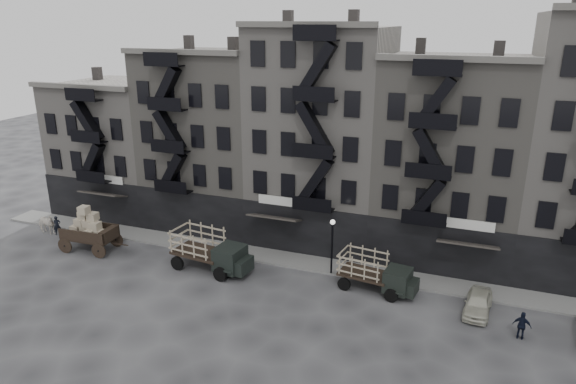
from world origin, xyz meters
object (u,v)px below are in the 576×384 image
(pedestrian_mid, at_px, (220,263))
(horse, at_px, (45,224))
(wagon, at_px, (87,225))
(pedestrian_west, at_px, (57,226))
(car_east, at_px, (478,303))
(stake_truck_east, at_px, (376,270))
(policeman, at_px, (522,326))
(stake_truck_west, at_px, (209,248))

(pedestrian_mid, bearing_deg, horse, -0.41)
(wagon, distance_m, pedestrian_west, 5.07)
(car_east, bearing_deg, horse, -174.91)
(horse, height_order, stake_truck_east, stake_truck_east)
(horse, xyz_separation_m, car_east, (35.05, -0.30, -0.25))
(stake_truck_east, bearing_deg, policeman, -8.53)
(stake_truck_east, bearing_deg, wagon, -168.34)
(stake_truck_west, xyz_separation_m, pedestrian_mid, (1.10, -0.58, -0.74))
(car_east, bearing_deg, wagon, -172.47)
(stake_truck_west, height_order, pedestrian_west, stake_truck_west)
(wagon, relative_size, policeman, 2.60)
(stake_truck_west, xyz_separation_m, car_east, (18.60, 0.69, -1.08))
(stake_truck_west, bearing_deg, policeman, 3.08)
(pedestrian_west, relative_size, policeman, 0.96)
(stake_truck_west, distance_m, car_east, 18.64)
(stake_truck_west, relative_size, pedestrian_west, 3.81)
(stake_truck_east, xyz_separation_m, policeman, (9.01, -2.65, -0.64))
(wagon, distance_m, pedestrian_mid, 11.85)
(horse, relative_size, stake_truck_east, 0.39)
(horse, bearing_deg, stake_truck_west, -87.83)
(policeman, bearing_deg, wagon, 8.02)
(pedestrian_mid, bearing_deg, wagon, 3.35)
(pedestrian_mid, xyz_separation_m, policeman, (19.88, -0.86, -0.14))
(horse, xyz_separation_m, wagon, (5.76, -1.30, 1.20))
(policeman, bearing_deg, horse, 6.36)
(horse, relative_size, pedestrian_west, 1.29)
(pedestrian_west, distance_m, pedestrian_mid, 16.57)
(wagon, distance_m, stake_truck_east, 22.72)
(pedestrian_west, bearing_deg, wagon, -63.73)
(horse, relative_size, policeman, 1.24)
(stake_truck_east, relative_size, pedestrian_west, 3.31)
(horse, bearing_deg, pedestrian_mid, -89.51)
(stake_truck_west, distance_m, pedestrian_west, 15.44)
(horse, distance_m, stake_truck_west, 16.50)
(stake_truck_west, distance_m, policeman, 21.05)
(policeman, bearing_deg, stake_truck_west, 6.15)
(stake_truck_west, bearing_deg, horse, -176.44)
(stake_truck_east, height_order, policeman, stake_truck_east)
(car_east, height_order, policeman, policeman)
(horse, bearing_deg, policeman, -88.10)
(stake_truck_east, height_order, car_east, stake_truck_east)
(policeman, bearing_deg, pedestrian_mid, 7.61)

